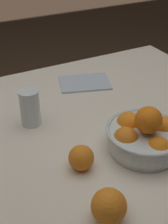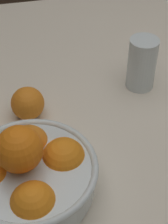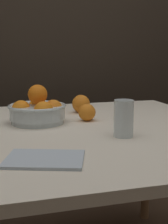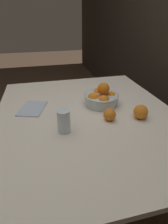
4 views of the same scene
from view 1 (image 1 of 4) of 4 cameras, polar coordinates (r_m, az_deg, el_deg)
The scene contains 6 objects.
dining_table at distance 1.04m, azimuth 2.01°, elevation -7.30°, with size 1.29×1.10×0.72m.
fruit_bowl at distance 0.93m, azimuth 10.95°, elevation -4.25°, with size 0.23×0.23×0.15m.
juice_glass at distance 1.04m, azimuth -9.83°, elevation 0.64°, with size 0.07×0.07×0.12m.
orange_loose_near_bowl at distance 0.74m, azimuth 4.56°, elevation -16.79°, with size 0.08×0.08×0.08m, color orange.
orange_loose_front at distance 0.86m, azimuth -0.51°, elevation -8.35°, with size 0.07×0.07×0.07m, color orange.
napkin at distance 1.29m, azimuth 0.11°, elevation 5.39°, with size 0.20×0.14×0.01m, color silver.
Camera 1 is at (0.40, 0.68, 1.33)m, focal length 50.00 mm.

